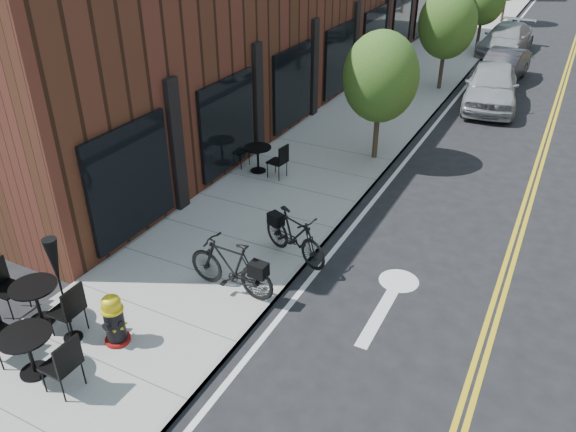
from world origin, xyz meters
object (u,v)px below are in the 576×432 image
Objects in this scene: fire_hydrant at (114,320)px; bistro_set_c at (258,155)px; parked_car_a at (491,86)px; parked_car_c at (506,39)px; bicycle_right at (295,236)px; patio_umbrella at (56,269)px; bistro_set_b at (28,348)px; parked_car_b at (503,66)px; bicycle_left at (231,266)px; bistro_set_a at (36,298)px.

fire_hydrant reaches higher than bistro_set_c.
parked_car_a is 0.96× the size of parked_car_c.
parked_car_a is at bearing -79.13° from parked_car_c.
fire_hydrant is at bearing -90.21° from parked_car_c.
patio_umbrella is (-2.41, -4.19, 0.96)m from bicycle_right.
parked_car_b is at bearing 80.10° from bistro_set_b.
parked_car_c is at bearing 83.66° from bistro_set_b.
bistro_set_c is at bearing -124.72° from parked_car_a.
patio_umbrella is at bearing -111.57° from parked_car_a.
parked_car_a is at bearing 84.60° from fire_hydrant.
parked_car_b is at bearing 76.65° from bistro_set_c.
patio_umbrella is at bearing -33.14° from bicycle_left.
bistro_set_a is at bearing -165.49° from fire_hydrant.
patio_umbrella reaches higher than fire_hydrant.
parked_car_a reaches higher than bistro_set_c.
bistro_set_b is 1.07× the size of bistro_set_c.
bistro_set_b is at bearing -113.70° from fire_hydrant.
parked_car_a reaches higher than bicycle_right.
bistro_set_b is 8.68m from bistro_set_c.
bicycle_right is at bearing 73.51° from fire_hydrant.
bistro_set_a is at bearing 174.55° from patio_umbrella.
patio_umbrella reaches higher than bistro_set_a.
bistro_set_a is at bearing 134.37° from bistro_set_b.
bistro_set_a is at bearing -45.35° from bicycle_left.
parked_car_c is at bearing 90.40° from fire_hydrant.
fire_hydrant is 1.43m from bistro_set_b.
patio_umbrella reaches higher than parked_car_c.
bicycle_left is 14.88m from parked_car_a.
patio_umbrella is at bearing 94.55° from bistro_set_b.
parked_car_a is at bearing 172.63° from bicycle_left.
bicycle_left is 3.65m from bistro_set_a.
parked_car_a is (2.50, 14.66, 0.09)m from bicycle_left.
bicycle_left is 5.71m from bistro_set_c.
bicycle_right is at bearing 66.17° from bistro_set_b.
bistro_set_b is 0.48× the size of parked_car_b.
fire_hydrant is at bearing 22.50° from patio_umbrella.
bistro_set_a is 26.55m from parked_car_c.
bistro_set_a is at bearing -93.72° from parked_car_c.
fire_hydrant is 0.49× the size of patio_umbrella.
bicycle_left is at bearing -178.62° from bicycle_right.
bicycle_left reaches higher than bicycle_right.
parked_car_a is (5.20, 17.13, 0.15)m from bistro_set_a.
parked_car_a is (4.87, 9.47, 0.19)m from bistro_set_c.
bistro_set_c is at bearing 85.84° from bistro_set_a.
parked_car_c is at bearing 18.52° from bicycle_right.
fire_hydrant is 1.68m from bistro_set_a.
bistro_set_b is at bearing -91.42° from parked_car_c.
bistro_set_c is 13.92m from parked_car_b.
bistro_set_c is (-2.97, 3.55, -0.08)m from bicycle_right.
parked_car_b is (5.09, 20.74, 0.02)m from bistro_set_a.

